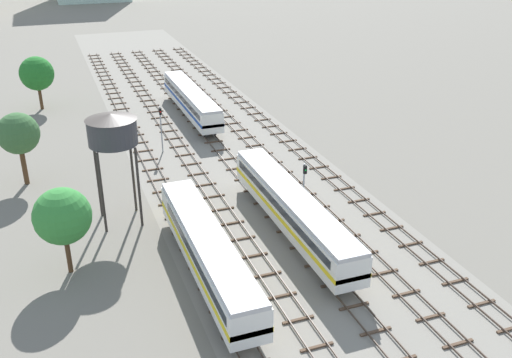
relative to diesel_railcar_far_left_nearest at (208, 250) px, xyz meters
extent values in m
plane|color=slate|center=(8.95, 23.24, -2.60)|extent=(480.00, 480.00, 0.00)
cube|color=gray|center=(8.95, 23.24, -2.59)|extent=(21.89, 176.00, 0.01)
cube|color=#47382D|center=(-0.72, 24.24, -2.38)|extent=(0.07, 126.00, 0.15)
cube|color=#47382D|center=(0.72, 24.24, -2.38)|extent=(0.07, 126.00, 0.15)
cube|color=brown|center=(0.00, -7.26, -2.53)|extent=(2.40, 0.22, 0.14)
cube|color=brown|center=(0.00, -4.26, -2.53)|extent=(2.40, 0.22, 0.14)
cube|color=brown|center=(0.00, -1.26, -2.53)|extent=(2.40, 0.22, 0.14)
cube|color=brown|center=(0.00, 1.74, -2.53)|extent=(2.40, 0.22, 0.14)
cube|color=brown|center=(0.00, 4.74, -2.53)|extent=(2.40, 0.22, 0.14)
cube|color=brown|center=(0.00, 7.74, -2.53)|extent=(2.40, 0.22, 0.14)
cube|color=brown|center=(0.00, 10.74, -2.53)|extent=(2.40, 0.22, 0.14)
cube|color=brown|center=(0.00, 13.74, -2.53)|extent=(2.40, 0.22, 0.14)
cube|color=brown|center=(0.00, 16.74, -2.53)|extent=(2.40, 0.22, 0.14)
cube|color=brown|center=(0.00, 19.74, -2.53)|extent=(2.40, 0.22, 0.14)
cube|color=brown|center=(0.00, 22.74, -2.53)|extent=(2.40, 0.22, 0.14)
cube|color=brown|center=(0.00, 25.74, -2.53)|extent=(2.40, 0.22, 0.14)
cube|color=brown|center=(0.00, 28.74, -2.53)|extent=(2.40, 0.22, 0.14)
cube|color=brown|center=(0.00, 31.74, -2.53)|extent=(2.40, 0.22, 0.14)
cube|color=brown|center=(0.00, 34.74, -2.53)|extent=(2.40, 0.22, 0.14)
cube|color=brown|center=(0.00, 37.74, -2.53)|extent=(2.40, 0.22, 0.14)
cube|color=brown|center=(0.00, 40.74, -2.53)|extent=(2.40, 0.22, 0.14)
cube|color=brown|center=(0.00, 43.74, -2.53)|extent=(2.40, 0.22, 0.14)
cube|color=brown|center=(0.00, 46.74, -2.53)|extent=(2.40, 0.22, 0.14)
cube|color=brown|center=(0.00, 49.74, -2.53)|extent=(2.40, 0.22, 0.14)
cube|color=brown|center=(0.00, 52.74, -2.53)|extent=(2.40, 0.22, 0.14)
cube|color=brown|center=(0.00, 55.74, -2.53)|extent=(2.40, 0.22, 0.14)
cube|color=brown|center=(0.00, 58.74, -2.53)|extent=(2.40, 0.22, 0.14)
cube|color=brown|center=(0.00, 61.74, -2.53)|extent=(2.40, 0.22, 0.14)
cube|color=brown|center=(0.00, 64.74, -2.53)|extent=(2.40, 0.22, 0.14)
cube|color=brown|center=(0.00, 67.74, -2.53)|extent=(2.40, 0.22, 0.14)
cube|color=brown|center=(0.00, 70.74, -2.53)|extent=(2.40, 0.22, 0.14)
cube|color=brown|center=(0.00, 73.74, -2.53)|extent=(2.40, 0.22, 0.14)
cube|color=brown|center=(0.00, 76.74, -2.53)|extent=(2.40, 0.22, 0.14)
cube|color=brown|center=(0.00, 79.74, -2.53)|extent=(2.40, 0.22, 0.14)
cube|color=brown|center=(0.00, 82.74, -2.53)|extent=(2.40, 0.22, 0.14)
cube|color=brown|center=(0.00, 85.74, -2.53)|extent=(2.40, 0.22, 0.14)
cube|color=#47382D|center=(3.76, 24.24, -2.38)|extent=(0.07, 126.00, 0.15)
cube|color=#47382D|center=(5.19, 24.24, -2.38)|extent=(0.07, 126.00, 0.15)
cube|color=brown|center=(4.47, -10.26, -2.53)|extent=(2.40, 0.22, 0.14)
cube|color=brown|center=(4.47, -7.26, -2.53)|extent=(2.40, 0.22, 0.14)
cube|color=brown|center=(4.47, -4.26, -2.53)|extent=(2.40, 0.22, 0.14)
cube|color=brown|center=(4.47, -1.26, -2.53)|extent=(2.40, 0.22, 0.14)
cube|color=brown|center=(4.47, 1.74, -2.53)|extent=(2.40, 0.22, 0.14)
cube|color=brown|center=(4.47, 4.74, -2.53)|extent=(2.40, 0.22, 0.14)
cube|color=brown|center=(4.47, 7.74, -2.53)|extent=(2.40, 0.22, 0.14)
cube|color=brown|center=(4.47, 10.74, -2.53)|extent=(2.40, 0.22, 0.14)
cube|color=brown|center=(4.47, 13.74, -2.53)|extent=(2.40, 0.22, 0.14)
cube|color=brown|center=(4.47, 16.74, -2.53)|extent=(2.40, 0.22, 0.14)
cube|color=brown|center=(4.47, 19.74, -2.53)|extent=(2.40, 0.22, 0.14)
cube|color=brown|center=(4.47, 22.74, -2.53)|extent=(2.40, 0.22, 0.14)
cube|color=brown|center=(4.47, 25.74, -2.53)|extent=(2.40, 0.22, 0.14)
cube|color=brown|center=(4.47, 28.74, -2.53)|extent=(2.40, 0.22, 0.14)
cube|color=brown|center=(4.47, 31.74, -2.53)|extent=(2.40, 0.22, 0.14)
cube|color=brown|center=(4.47, 34.74, -2.53)|extent=(2.40, 0.22, 0.14)
cube|color=brown|center=(4.47, 37.74, -2.53)|extent=(2.40, 0.22, 0.14)
cube|color=brown|center=(4.47, 40.74, -2.53)|extent=(2.40, 0.22, 0.14)
cube|color=brown|center=(4.47, 43.74, -2.53)|extent=(2.40, 0.22, 0.14)
cube|color=brown|center=(4.47, 46.74, -2.53)|extent=(2.40, 0.22, 0.14)
cube|color=brown|center=(4.47, 49.74, -2.53)|extent=(2.40, 0.22, 0.14)
cube|color=brown|center=(4.47, 52.74, -2.53)|extent=(2.40, 0.22, 0.14)
cube|color=brown|center=(4.47, 55.74, -2.53)|extent=(2.40, 0.22, 0.14)
cube|color=brown|center=(4.47, 58.74, -2.53)|extent=(2.40, 0.22, 0.14)
cube|color=brown|center=(4.47, 61.74, -2.53)|extent=(2.40, 0.22, 0.14)
cube|color=brown|center=(4.47, 64.74, -2.53)|extent=(2.40, 0.22, 0.14)
cube|color=brown|center=(4.47, 67.74, -2.53)|extent=(2.40, 0.22, 0.14)
cube|color=brown|center=(4.47, 70.74, -2.53)|extent=(2.40, 0.22, 0.14)
cube|color=brown|center=(4.47, 73.74, -2.53)|extent=(2.40, 0.22, 0.14)
cube|color=brown|center=(4.47, 76.74, -2.53)|extent=(2.40, 0.22, 0.14)
cube|color=brown|center=(4.47, 79.74, -2.53)|extent=(2.40, 0.22, 0.14)
cube|color=brown|center=(4.47, 82.74, -2.53)|extent=(2.40, 0.22, 0.14)
cube|color=brown|center=(4.47, 85.74, -2.53)|extent=(2.40, 0.22, 0.14)
cube|color=#47382D|center=(8.23, 24.24, -2.38)|extent=(0.07, 126.00, 0.15)
cube|color=#47382D|center=(9.66, 24.24, -2.38)|extent=(0.07, 126.00, 0.15)
cube|color=brown|center=(8.95, -10.26, -2.53)|extent=(2.40, 0.22, 0.14)
cube|color=brown|center=(8.95, -7.26, -2.53)|extent=(2.40, 0.22, 0.14)
cube|color=brown|center=(8.95, -4.26, -2.53)|extent=(2.40, 0.22, 0.14)
cube|color=brown|center=(8.95, -1.26, -2.53)|extent=(2.40, 0.22, 0.14)
cube|color=brown|center=(8.95, 1.74, -2.53)|extent=(2.40, 0.22, 0.14)
cube|color=brown|center=(8.95, 4.74, -2.53)|extent=(2.40, 0.22, 0.14)
cube|color=brown|center=(8.95, 7.74, -2.53)|extent=(2.40, 0.22, 0.14)
cube|color=brown|center=(8.95, 10.74, -2.53)|extent=(2.40, 0.22, 0.14)
cube|color=brown|center=(8.95, 13.74, -2.53)|extent=(2.40, 0.22, 0.14)
cube|color=brown|center=(8.95, 16.74, -2.53)|extent=(2.40, 0.22, 0.14)
cube|color=brown|center=(8.95, 19.74, -2.53)|extent=(2.40, 0.22, 0.14)
cube|color=brown|center=(8.95, 22.74, -2.53)|extent=(2.40, 0.22, 0.14)
cube|color=brown|center=(8.95, 25.74, -2.53)|extent=(2.40, 0.22, 0.14)
cube|color=brown|center=(8.95, 28.74, -2.53)|extent=(2.40, 0.22, 0.14)
cube|color=brown|center=(8.95, 31.74, -2.53)|extent=(2.40, 0.22, 0.14)
cube|color=brown|center=(8.95, 34.74, -2.53)|extent=(2.40, 0.22, 0.14)
cube|color=brown|center=(8.95, 37.74, -2.53)|extent=(2.40, 0.22, 0.14)
cube|color=brown|center=(8.95, 40.74, -2.53)|extent=(2.40, 0.22, 0.14)
cube|color=brown|center=(8.95, 43.74, -2.53)|extent=(2.40, 0.22, 0.14)
cube|color=brown|center=(8.95, 46.74, -2.53)|extent=(2.40, 0.22, 0.14)
cube|color=brown|center=(8.95, 49.74, -2.53)|extent=(2.40, 0.22, 0.14)
cube|color=brown|center=(8.95, 52.74, -2.53)|extent=(2.40, 0.22, 0.14)
cube|color=brown|center=(8.95, 55.74, -2.53)|extent=(2.40, 0.22, 0.14)
cube|color=brown|center=(8.95, 58.74, -2.53)|extent=(2.40, 0.22, 0.14)
cube|color=brown|center=(8.95, 61.74, -2.53)|extent=(2.40, 0.22, 0.14)
cube|color=brown|center=(8.95, 64.74, -2.53)|extent=(2.40, 0.22, 0.14)
cube|color=brown|center=(8.95, 67.74, -2.53)|extent=(2.40, 0.22, 0.14)
cube|color=brown|center=(8.95, 70.74, -2.53)|extent=(2.40, 0.22, 0.14)
cube|color=brown|center=(8.95, 73.74, -2.53)|extent=(2.40, 0.22, 0.14)
cube|color=brown|center=(8.95, 76.74, -2.53)|extent=(2.40, 0.22, 0.14)
cube|color=brown|center=(8.95, 79.74, -2.53)|extent=(2.40, 0.22, 0.14)
cube|color=brown|center=(8.95, 82.74, -2.53)|extent=(2.40, 0.22, 0.14)
cube|color=brown|center=(8.95, 85.74, -2.53)|extent=(2.40, 0.22, 0.14)
cube|color=#47382D|center=(12.70, 24.24, -2.38)|extent=(0.07, 126.00, 0.15)
cube|color=#47382D|center=(14.14, 24.24, -2.38)|extent=(0.07, 126.00, 0.15)
cube|color=brown|center=(13.42, -13.26, -2.53)|extent=(2.40, 0.22, 0.14)
cube|color=brown|center=(13.42, -10.26, -2.53)|extent=(2.40, 0.22, 0.14)
cube|color=brown|center=(13.42, -7.26, -2.53)|extent=(2.40, 0.22, 0.14)
cube|color=brown|center=(13.42, -4.26, -2.53)|extent=(2.40, 0.22, 0.14)
cube|color=brown|center=(13.42, -1.26, -2.53)|extent=(2.40, 0.22, 0.14)
cube|color=brown|center=(13.42, 1.74, -2.53)|extent=(2.40, 0.22, 0.14)
cube|color=brown|center=(13.42, 4.74, -2.53)|extent=(2.40, 0.22, 0.14)
cube|color=brown|center=(13.42, 7.74, -2.53)|extent=(2.40, 0.22, 0.14)
cube|color=brown|center=(13.42, 10.74, -2.53)|extent=(2.40, 0.22, 0.14)
cube|color=brown|center=(13.42, 13.74, -2.53)|extent=(2.40, 0.22, 0.14)
cube|color=brown|center=(13.42, 16.74, -2.53)|extent=(2.40, 0.22, 0.14)
cube|color=brown|center=(13.42, 19.74, -2.53)|extent=(2.40, 0.22, 0.14)
cube|color=brown|center=(13.42, 22.74, -2.53)|extent=(2.40, 0.22, 0.14)
cube|color=brown|center=(13.42, 25.74, -2.53)|extent=(2.40, 0.22, 0.14)
cube|color=brown|center=(13.42, 28.74, -2.53)|extent=(2.40, 0.22, 0.14)
cube|color=brown|center=(13.42, 31.74, -2.53)|extent=(2.40, 0.22, 0.14)
cube|color=brown|center=(13.42, 34.74, -2.53)|extent=(2.40, 0.22, 0.14)
cube|color=brown|center=(13.42, 37.74, -2.53)|extent=(2.40, 0.22, 0.14)
cube|color=brown|center=(13.42, 40.74, -2.53)|extent=(2.40, 0.22, 0.14)
cube|color=brown|center=(13.42, 43.74, -2.53)|extent=(2.40, 0.22, 0.14)
cube|color=brown|center=(13.42, 46.74, -2.53)|extent=(2.40, 0.22, 0.14)
cube|color=brown|center=(13.42, 49.74, -2.53)|extent=(2.40, 0.22, 0.14)
cube|color=brown|center=(13.42, 52.74, -2.53)|extent=(2.40, 0.22, 0.14)
cube|color=brown|center=(13.42, 55.74, -2.53)|extent=(2.40, 0.22, 0.14)
cube|color=brown|center=(13.42, 58.74, -2.53)|extent=(2.40, 0.22, 0.14)
cube|color=brown|center=(13.42, 61.74, -2.53)|extent=(2.40, 0.22, 0.14)
cube|color=brown|center=(13.42, 64.74, -2.53)|extent=(2.40, 0.22, 0.14)
cube|color=brown|center=(13.42, 67.74, -2.53)|extent=(2.40, 0.22, 0.14)
cube|color=brown|center=(13.42, 70.74, -2.53)|extent=(2.40, 0.22, 0.14)
cube|color=brown|center=(13.42, 73.74, -2.53)|extent=(2.40, 0.22, 0.14)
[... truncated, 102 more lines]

